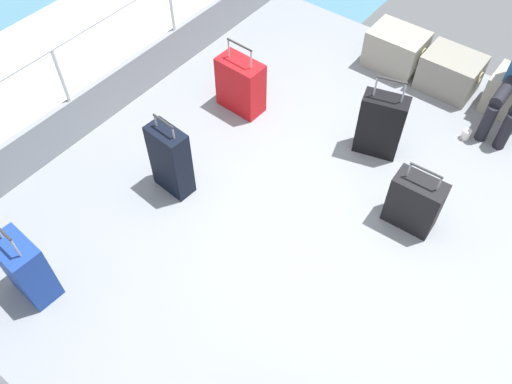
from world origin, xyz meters
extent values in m
cube|color=gray|center=(0.00, 0.00, -0.03)|extent=(4.40, 5.20, 0.06)
cube|color=gray|center=(-2.17, 0.00, 0.23)|extent=(0.06, 5.20, 0.45)
cylinder|color=silver|center=(-2.17, -0.69, 0.50)|extent=(0.04, 0.04, 1.00)
cylinder|color=silver|center=(-2.17, 0.69, 0.50)|extent=(0.04, 0.04, 1.00)
cylinder|color=silver|center=(-2.17, 0.00, 1.00)|extent=(0.04, 4.16, 0.04)
cube|color=white|center=(-3.60, 0.00, -0.34)|extent=(2.40, 7.28, 0.01)
cube|color=gray|center=(-0.30, 2.11, 0.21)|extent=(0.58, 0.44, 0.42)
torus|color=tan|center=(-0.60, 2.11, 0.29)|extent=(0.02, 0.12, 0.12)
torus|color=tan|center=(0.00, 2.11, 0.29)|extent=(0.02, 0.12, 0.12)
cube|color=gray|center=(0.33, 2.12, 0.20)|extent=(0.57, 0.45, 0.40)
torus|color=tan|center=(0.03, 2.12, 0.28)|extent=(0.02, 0.12, 0.12)
torus|color=tan|center=(0.62, 2.12, 0.28)|extent=(0.02, 0.12, 0.12)
torus|color=tan|center=(0.72, 2.18, 0.28)|extent=(0.02, 0.12, 0.12)
cylinder|color=black|center=(1.10, 1.63, 0.20)|extent=(0.11, 0.11, 0.40)
cylinder|color=black|center=(0.92, 1.83, 0.44)|extent=(0.12, 0.40, 0.12)
cylinder|color=black|center=(0.92, 1.63, 0.20)|extent=(0.11, 0.11, 0.40)
cube|color=black|center=(0.82, 0.31, 0.25)|extent=(0.42, 0.24, 0.51)
cylinder|color=#A5A8AD|center=(0.69, 0.30, 0.58)|extent=(0.02, 0.02, 0.14)
cylinder|color=#A5A8AD|center=(0.94, 0.31, 0.58)|extent=(0.02, 0.02, 0.14)
cylinder|color=#2D2D2D|center=(0.82, 0.31, 0.65)|extent=(0.27, 0.03, 0.02)
cube|color=white|center=(0.81, 0.42, 0.29)|extent=(0.05, 0.01, 0.08)
cube|color=navy|center=(-1.15, -2.01, 0.29)|extent=(0.39, 0.25, 0.58)
cylinder|color=#A5A8AD|center=(-1.04, -2.01, 0.68)|extent=(0.02, 0.02, 0.20)
cylinder|color=#2D2D2D|center=(-1.15, -2.01, 0.78)|extent=(0.25, 0.04, 0.02)
cube|color=white|center=(-1.15, -1.89, 0.32)|extent=(0.05, 0.01, 0.08)
cube|color=black|center=(0.18, 0.87, 0.31)|extent=(0.44, 0.31, 0.63)
cylinder|color=#A5A8AD|center=(0.06, 0.84, 0.73)|extent=(0.02, 0.02, 0.20)
cylinder|color=#A5A8AD|center=(0.29, 0.91, 0.73)|extent=(0.02, 0.02, 0.20)
cylinder|color=#2D2D2D|center=(0.18, 0.87, 0.83)|extent=(0.26, 0.09, 0.02)
cube|color=silver|center=(0.15, 0.98, 0.50)|extent=(0.05, 0.02, 0.08)
cube|color=black|center=(-1.02, -0.61, 0.34)|extent=(0.37, 0.21, 0.68)
cylinder|color=#A5A8AD|center=(-1.12, -0.60, 0.73)|extent=(0.02, 0.02, 0.11)
cylinder|color=#A5A8AD|center=(-0.91, -0.62, 0.73)|extent=(0.02, 0.02, 0.11)
cylinder|color=#2D2D2D|center=(-1.02, -0.61, 0.79)|extent=(0.23, 0.04, 0.02)
cube|color=green|center=(-1.01, -0.51, 0.51)|extent=(0.05, 0.01, 0.08)
cube|color=red|center=(-1.20, 0.58, 0.28)|extent=(0.47, 0.26, 0.55)
cylinder|color=#A5A8AD|center=(-1.34, 0.58, 0.65)|extent=(0.02, 0.02, 0.19)
cylinder|color=#A5A8AD|center=(-1.06, 0.57, 0.65)|extent=(0.02, 0.02, 0.19)
cylinder|color=#2D2D2D|center=(-1.20, 0.58, 0.74)|extent=(0.30, 0.03, 0.02)
cube|color=white|center=(-1.20, 0.70, 0.36)|extent=(0.05, 0.01, 0.08)
cylinder|color=white|center=(0.80, 1.54, 0.05)|extent=(0.08, 0.08, 0.10)
camera|label=1|loc=(1.38, -2.54, 3.62)|focal=36.74mm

